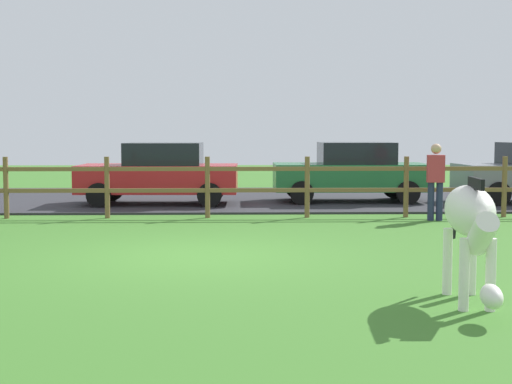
# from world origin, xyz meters

# --- Properties ---
(ground_plane) EXTENTS (60.00, 60.00, 0.00)m
(ground_plane) POSITION_xyz_m (0.00, 0.00, 0.00)
(ground_plane) COLOR #3D7528
(parking_asphalt) EXTENTS (28.00, 7.40, 0.05)m
(parking_asphalt) POSITION_xyz_m (0.00, 9.30, 0.03)
(parking_asphalt) COLOR #2D2D33
(parking_asphalt) RESTS_ON ground_plane
(paddock_fence) EXTENTS (22.07, 0.11, 1.35)m
(paddock_fence) POSITION_xyz_m (-0.02, 5.00, 0.77)
(paddock_fence) COLOR brown
(paddock_fence) RESTS_ON ground_plane
(zebra) EXTENTS (0.56, 1.94, 1.41)m
(zebra) POSITION_xyz_m (3.19, -3.22, 0.93)
(zebra) COLOR white
(zebra) RESTS_ON ground_plane
(parked_car_red) EXTENTS (4.04, 1.96, 1.56)m
(parked_car_red) POSITION_xyz_m (-1.34, 7.64, 0.84)
(parked_car_red) COLOR red
(parked_car_red) RESTS_ON parking_asphalt
(parked_car_green) EXTENTS (4.00, 1.88, 1.56)m
(parked_car_green) POSITION_xyz_m (3.65, 8.18, 0.84)
(parked_car_green) COLOR #236B38
(parked_car_green) RESTS_ON parking_asphalt
(visitor_near_fence) EXTENTS (0.39, 0.27, 1.64)m
(visitor_near_fence) POSITION_xyz_m (4.85, 4.38, 0.91)
(visitor_near_fence) COLOR #232847
(visitor_near_fence) RESTS_ON ground_plane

